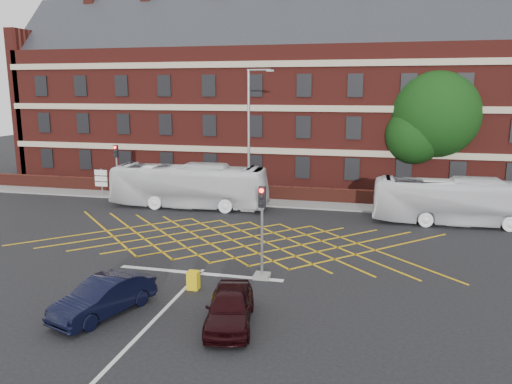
% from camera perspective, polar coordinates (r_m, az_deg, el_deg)
% --- Properties ---
extents(ground, '(120.00, 120.00, 0.00)m').
position_cam_1_polar(ground, '(26.99, -3.92, -6.70)').
color(ground, black).
rests_on(ground, ground).
extents(victorian_building, '(51.00, 12.17, 20.40)m').
position_cam_1_polar(victorian_building, '(47.03, 4.41, 10.81)').
color(victorian_building, '#541A15').
rests_on(victorian_building, ground).
extents(boundary_wall, '(56.00, 0.50, 1.10)m').
position_cam_1_polar(boundary_wall, '(39.03, 1.77, -0.10)').
color(boundary_wall, '#4F1D15').
rests_on(boundary_wall, ground).
extents(far_pavement, '(60.00, 3.00, 0.12)m').
position_cam_1_polar(far_pavement, '(38.18, 1.46, -1.11)').
color(far_pavement, slate).
rests_on(far_pavement, ground).
extents(box_junction_hatching, '(8.22, 8.22, 0.02)m').
position_cam_1_polar(box_junction_hatching, '(28.81, -2.73, -5.48)').
color(box_junction_hatching, '#CC990C').
rests_on(box_junction_hatching, ground).
extents(stop_line, '(8.00, 0.30, 0.02)m').
position_cam_1_polar(stop_line, '(23.87, -6.46, -9.22)').
color(stop_line, silver).
rests_on(stop_line, ground).
extents(centre_line, '(0.15, 14.00, 0.02)m').
position_cam_1_polar(centre_line, '(18.44, -13.62, -16.05)').
color(centre_line, silver).
rests_on(centre_line, ground).
extents(bus_left, '(11.56, 3.03, 3.20)m').
position_cam_1_polar(bus_left, '(36.65, -7.64, 0.70)').
color(bus_left, white).
rests_on(bus_left, ground).
extents(bus_right, '(10.76, 2.76, 2.98)m').
position_cam_1_polar(bus_right, '(34.23, 22.16, -1.02)').
color(bus_right, white).
rests_on(bus_right, ground).
extents(car_navy, '(2.80, 4.54, 1.41)m').
position_cam_1_polar(car_navy, '(20.31, -17.01, -11.39)').
color(car_navy, black).
rests_on(car_navy, ground).
extents(car_maroon, '(2.37, 4.30, 1.39)m').
position_cam_1_polar(car_maroon, '(18.69, -3.02, -12.98)').
color(car_maroon, black).
rests_on(car_maroon, ground).
extents(deciduous_tree, '(7.35, 6.96, 10.08)m').
position_cam_1_polar(deciduous_tree, '(41.75, 19.67, 7.70)').
color(deciduous_tree, black).
rests_on(deciduous_tree, ground).
extents(traffic_light_near, '(0.70, 0.70, 4.27)m').
position_cam_1_polar(traffic_light_near, '(22.61, 0.69, -5.64)').
color(traffic_light_near, slate).
rests_on(traffic_light_near, ground).
extents(traffic_light_far, '(0.70, 0.70, 4.27)m').
position_cam_1_polar(traffic_light_far, '(40.41, -15.56, 1.63)').
color(traffic_light_far, slate).
rests_on(traffic_light_far, ground).
extents(street_lamp, '(2.25, 1.00, 9.84)m').
position_cam_1_polar(street_lamp, '(35.10, -0.73, 3.41)').
color(street_lamp, slate).
rests_on(street_lamp, ground).
extents(direction_signs, '(1.10, 0.16, 2.20)m').
position_cam_1_polar(direction_signs, '(42.29, -17.27, 1.43)').
color(direction_signs, gray).
rests_on(direction_signs, ground).
extents(utility_cabinet, '(0.48, 0.43, 0.81)m').
position_cam_1_polar(utility_cabinet, '(22.01, -7.18, -9.97)').
color(utility_cabinet, '#E0BC0D').
rests_on(utility_cabinet, ground).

